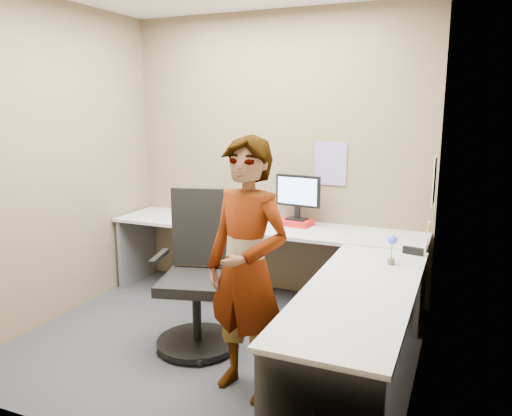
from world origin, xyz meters
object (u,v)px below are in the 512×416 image
at_px(office_chair, 199,285).
at_px(person, 247,270).
at_px(monitor, 298,193).
at_px(desk, 285,263).

height_order(office_chair, person, person).
relative_size(monitor, person, 0.27).
bearing_deg(monitor, desk, -71.94).
xyz_separation_m(desk, monitor, (-0.14, 0.73, 0.44)).
relative_size(desk, office_chair, 2.52).
bearing_deg(desk, person, -85.39).
relative_size(desk, person, 1.80).
bearing_deg(desk, monitor, 101.10).
relative_size(office_chair, person, 0.71).
xyz_separation_m(monitor, office_chair, (-0.39, -1.18, -0.55)).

